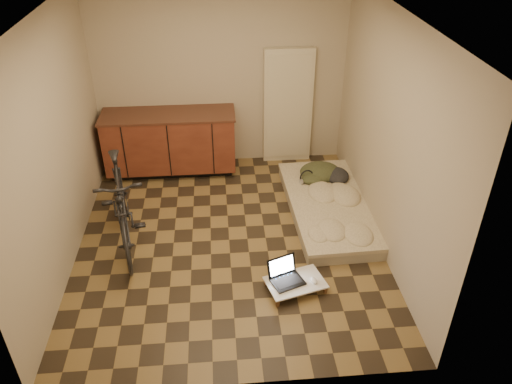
{
  "coord_description": "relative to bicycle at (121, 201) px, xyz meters",
  "views": [
    {
      "loc": [
        -0.08,
        -4.71,
        3.68
      ],
      "look_at": [
        0.34,
        0.17,
        0.55
      ],
      "focal_mm": 35.0,
      "sensor_mm": 36.0,
      "label": 1
    }
  ],
  "objects": [
    {
      "name": "lap_desk",
      "position": [
        1.86,
        -0.97,
        -0.49
      ],
      "size": [
        0.68,
        0.53,
        0.1
      ],
      "rotation": [
        0.0,
        0.0,
        0.27
      ],
      "color": "brown",
      "rests_on": "ground"
    },
    {
      "name": "headphones",
      "position": [
        2.29,
        0.87,
        -0.32
      ],
      "size": [
        0.28,
        0.27,
        0.15
      ],
      "primitive_type": null,
      "rotation": [
        0.0,
        0.0,
        0.3
      ],
      "color": "black",
      "rests_on": "futon"
    },
    {
      "name": "bicycle",
      "position": [
        0.0,
        0.0,
        0.0
      ],
      "size": [
        0.86,
        1.84,
        1.15
      ],
      "primitive_type": "imported",
      "rotation": [
        0.0,
        0.0,
        0.2
      ],
      "color": "black",
      "rests_on": "ground"
    },
    {
      "name": "clothing_pile",
      "position": [
        2.56,
        1.0,
        -0.28
      ],
      "size": [
        0.6,
        0.51,
        0.23
      ],
      "primitive_type": null,
      "rotation": [
        0.0,
        0.0,
        0.03
      ],
      "color": "#343921",
      "rests_on": "futon"
    },
    {
      "name": "cabinets",
      "position": [
        0.45,
        1.62,
        -0.11
      ],
      "size": [
        1.84,
        0.62,
        0.91
      ],
      "color": "black",
      "rests_on": "ground"
    },
    {
      "name": "appliance_panel",
      "position": [
        2.15,
        1.86,
        0.28
      ],
      "size": [
        0.7,
        0.1,
        1.7
      ],
      "primitive_type": "cube",
      "color": "beige",
      "rests_on": "ground"
    },
    {
      "name": "room_shell",
      "position": [
        1.2,
        -0.08,
        0.73
      ],
      "size": [
        3.5,
        4.0,
        2.6
      ],
      "color": "brown",
      "rests_on": "ground"
    },
    {
      "name": "futon",
      "position": [
        2.5,
        0.38,
        -0.49
      ],
      "size": [
        1.06,
        2.09,
        0.18
      ],
      "rotation": [
        0.0,
        0.0,
        0.03
      ],
      "color": "#AA9F88",
      "rests_on": "ground"
    },
    {
      "name": "mouse",
      "position": [
        2.04,
        -0.99,
        -0.46
      ],
      "size": [
        0.09,
        0.12,
        0.04
      ],
      "primitive_type": "ellipsoid",
      "rotation": [
        0.0,
        0.0,
        0.27
      ],
      "color": "white",
      "rests_on": "lap_desk"
    },
    {
      "name": "laptop",
      "position": [
        1.76,
        -0.93,
        -0.43
      ],
      "size": [
        0.4,
        0.39,
        0.22
      ],
      "rotation": [
        0.0,
        0.0,
        0.37
      ],
      "color": "black",
      "rests_on": "lap_desk"
    }
  ]
}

